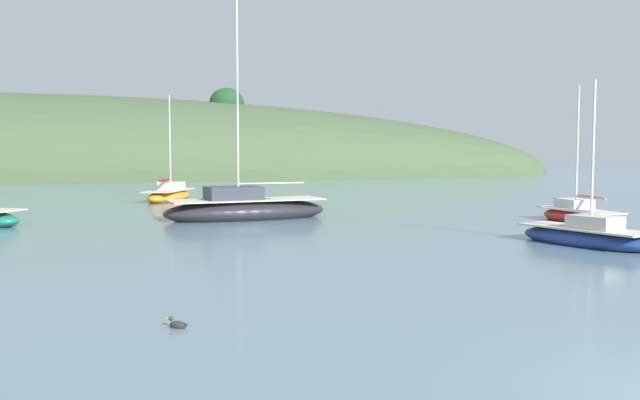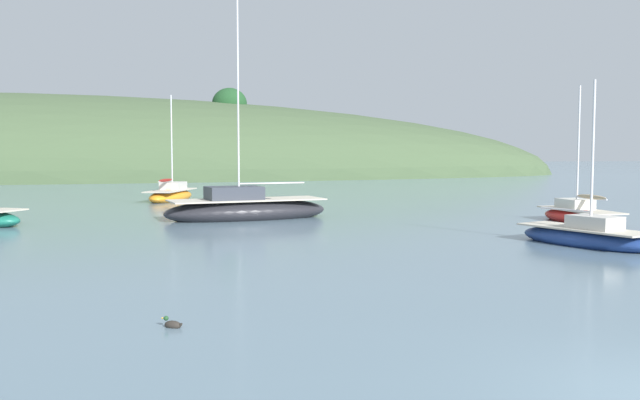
{
  "view_description": "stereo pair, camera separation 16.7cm",
  "coord_description": "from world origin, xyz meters",
  "px_view_note": "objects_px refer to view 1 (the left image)",
  "views": [
    {
      "loc": [
        -6.77,
        -6.84,
        3.19
      ],
      "look_at": [
        0.0,
        20.0,
        1.2
      ],
      "focal_mm": 37.35,
      "sensor_mm": 36.0,
      "label": 1
    },
    {
      "loc": [
        -6.61,
        -6.88,
        3.19
      ],
      "look_at": [
        0.0,
        20.0,
        1.2
      ],
      "focal_mm": 37.35,
      "sensor_mm": 36.0,
      "label": 2
    }
  ],
  "objects_px": {
    "sailboat_white_near": "(585,236)",
    "duck_straggler": "(178,325)",
    "sailboat_navy_dinghy": "(245,209)",
    "sailboat_red_portside": "(169,195)",
    "sailboat_blue_center": "(578,215)"
  },
  "relations": [
    {
      "from": "sailboat_white_near",
      "to": "duck_straggler",
      "type": "xyz_separation_m",
      "value": [
        -13.99,
        -7.57,
        -0.26
      ]
    },
    {
      "from": "sailboat_navy_dinghy",
      "to": "duck_straggler",
      "type": "xyz_separation_m",
      "value": [
        -3.89,
        -19.46,
        -0.42
      ]
    },
    {
      "from": "sailboat_red_portside",
      "to": "duck_straggler",
      "type": "height_order",
      "value": "sailboat_red_portside"
    },
    {
      "from": "duck_straggler",
      "to": "sailboat_white_near",
      "type": "bearing_deg",
      "value": 28.43
    },
    {
      "from": "sailboat_red_portside",
      "to": "duck_straggler",
      "type": "bearing_deg",
      "value": -91.17
    },
    {
      "from": "sailboat_white_near",
      "to": "sailboat_blue_center",
      "type": "bearing_deg",
      "value": 56.2
    },
    {
      "from": "sailboat_white_near",
      "to": "sailboat_red_portside",
      "type": "bearing_deg",
      "value": 117.72
    },
    {
      "from": "sailboat_blue_center",
      "to": "sailboat_navy_dinghy",
      "type": "distance_m",
      "value": 15.44
    },
    {
      "from": "sailboat_white_near",
      "to": "sailboat_blue_center",
      "type": "height_order",
      "value": "sailboat_blue_center"
    },
    {
      "from": "sailboat_blue_center",
      "to": "duck_straggler",
      "type": "height_order",
      "value": "sailboat_blue_center"
    },
    {
      "from": "sailboat_white_near",
      "to": "sailboat_navy_dinghy",
      "type": "distance_m",
      "value": 15.59
    },
    {
      "from": "sailboat_white_near",
      "to": "duck_straggler",
      "type": "distance_m",
      "value": 15.91
    },
    {
      "from": "sailboat_white_near",
      "to": "sailboat_red_portside",
      "type": "relative_size",
      "value": 0.81
    },
    {
      "from": "sailboat_blue_center",
      "to": "sailboat_navy_dinghy",
      "type": "bearing_deg",
      "value": 159.97
    },
    {
      "from": "sailboat_red_portside",
      "to": "sailboat_navy_dinghy",
      "type": "xyz_separation_m",
      "value": [
        3.22,
        -13.45,
        0.1
      ]
    }
  ]
}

